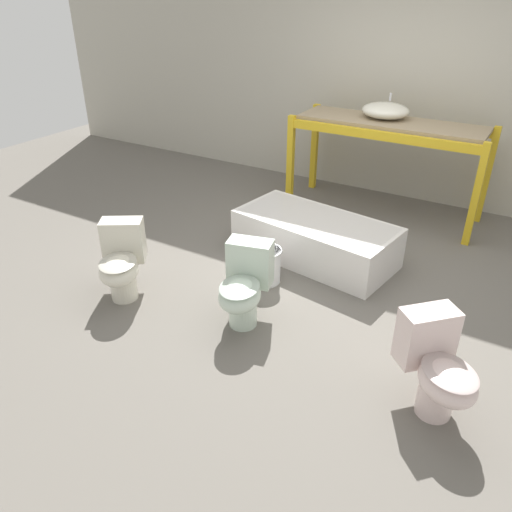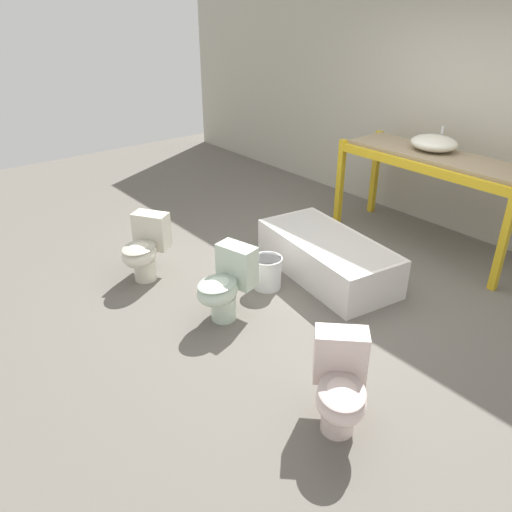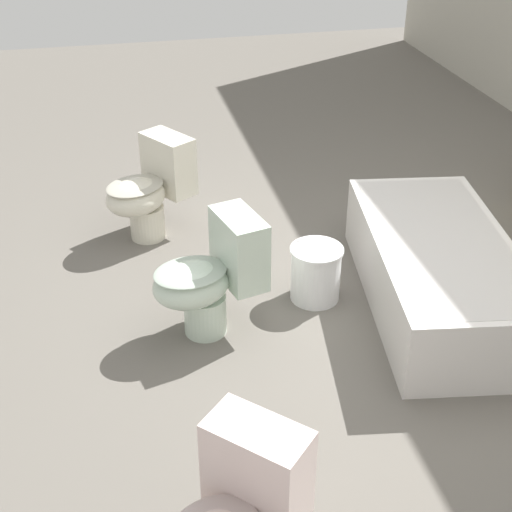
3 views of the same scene
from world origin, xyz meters
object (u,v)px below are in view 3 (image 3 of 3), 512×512
(toilet_far, at_px, (211,276))
(bucket_white, at_px, (316,272))
(bathtub_main, at_px, (438,267))
(toilet_near, at_px, (150,188))

(toilet_far, xyz_separation_m, bucket_white, (-0.16, 0.60, -0.16))
(bathtub_main, xyz_separation_m, toilet_far, (-0.03, -1.23, 0.10))
(bathtub_main, bearing_deg, toilet_near, -118.62)
(toilet_near, distance_m, bucket_white, 1.23)
(bathtub_main, relative_size, toilet_near, 2.49)
(bathtub_main, relative_size, bucket_white, 5.06)
(bathtub_main, distance_m, bucket_white, 0.66)
(bathtub_main, height_order, toilet_far, toilet_far)
(toilet_near, bearing_deg, bucket_white, 9.26)
(toilet_far, distance_m, bucket_white, 0.65)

